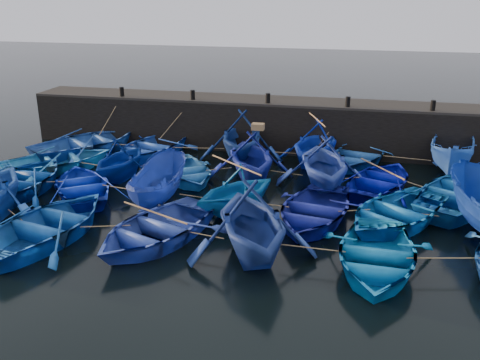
% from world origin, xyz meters
% --- Properties ---
extents(ground, '(120.00, 120.00, 0.00)m').
position_xyz_m(ground, '(0.00, 0.00, 0.00)').
color(ground, black).
rests_on(ground, ground).
extents(quay_wall, '(26.00, 2.50, 2.50)m').
position_xyz_m(quay_wall, '(0.00, 10.50, 1.25)').
color(quay_wall, black).
rests_on(quay_wall, ground).
extents(quay_top, '(26.00, 2.50, 0.12)m').
position_xyz_m(quay_top, '(0.00, 10.50, 2.56)').
color(quay_top, black).
rests_on(quay_top, quay_wall).
extents(bollard_0, '(0.24, 0.24, 0.50)m').
position_xyz_m(bollard_0, '(-8.00, 9.60, 2.87)').
color(bollard_0, black).
rests_on(bollard_0, quay_top).
extents(bollard_1, '(0.24, 0.24, 0.50)m').
position_xyz_m(bollard_1, '(-4.00, 9.60, 2.87)').
color(bollard_1, black).
rests_on(bollard_1, quay_top).
extents(bollard_2, '(0.24, 0.24, 0.50)m').
position_xyz_m(bollard_2, '(0.00, 9.60, 2.87)').
color(bollard_2, black).
rests_on(bollard_2, quay_top).
extents(bollard_3, '(0.24, 0.24, 0.50)m').
position_xyz_m(bollard_3, '(4.00, 9.60, 2.87)').
color(bollard_3, black).
rests_on(bollard_3, quay_top).
extents(bollard_4, '(0.24, 0.24, 0.50)m').
position_xyz_m(bollard_4, '(8.00, 9.60, 2.87)').
color(bollard_4, black).
rests_on(bollard_4, quay_top).
extents(boat_0, '(6.71, 7.14, 1.20)m').
position_xyz_m(boat_0, '(-9.07, 7.32, 0.60)').
color(boat_0, '#204A93').
rests_on(boat_0, ground).
extents(boat_1, '(4.85, 5.87, 1.06)m').
position_xyz_m(boat_1, '(-5.68, 7.54, 0.53)').
color(boat_1, '#1E47B7').
rests_on(boat_1, ground).
extents(boat_2, '(4.95, 5.49, 2.54)m').
position_xyz_m(boat_2, '(-1.00, 7.95, 1.27)').
color(boat_2, navy).
rests_on(boat_2, ground).
extents(boat_3, '(4.72, 5.15, 2.28)m').
position_xyz_m(boat_3, '(2.65, 7.91, 1.14)').
color(boat_3, '#0E2ECD').
rests_on(boat_3, ground).
extents(boat_4, '(4.66, 5.64, 1.02)m').
position_xyz_m(boat_4, '(4.69, 8.50, 0.51)').
color(boat_4, '#1B4E97').
rests_on(boat_4, ground).
extents(boat_5, '(2.85, 5.35, 1.97)m').
position_xyz_m(boat_5, '(8.94, 8.18, 0.98)').
color(boat_5, blue).
rests_on(boat_5, ground).
extents(boat_6, '(6.27, 6.23, 1.07)m').
position_xyz_m(boat_6, '(-9.09, 4.37, 0.53)').
color(boat_6, blue).
rests_on(boat_6, ground).
extents(boat_7, '(3.64, 4.08, 1.93)m').
position_xyz_m(boat_7, '(-5.69, 4.04, 0.97)').
color(boat_7, navy).
rests_on(boat_7, ground).
extents(boat_8, '(4.98, 5.34, 0.90)m').
position_xyz_m(boat_8, '(-2.73, 4.50, 0.45)').
color(boat_8, blue).
rests_on(boat_8, ground).
extents(boat_9, '(5.27, 5.62, 2.37)m').
position_xyz_m(boat_9, '(0.06, 5.10, 1.19)').
color(boat_9, navy).
rests_on(boat_9, ground).
extents(boat_10, '(4.99, 5.48, 2.47)m').
position_xyz_m(boat_10, '(3.31, 4.78, 1.24)').
color(boat_10, '#28429D').
rests_on(boat_10, ground).
extents(boat_11, '(4.91, 5.65, 0.98)m').
position_xyz_m(boat_11, '(5.69, 5.07, 0.49)').
color(boat_11, '#020C9A').
rests_on(boat_11, ground).
extents(boat_12, '(6.23, 6.91, 1.18)m').
position_xyz_m(boat_12, '(8.76, 4.02, 0.59)').
color(boat_12, blue).
rests_on(boat_12, ground).
extents(boat_13, '(3.99, 5.49, 1.12)m').
position_xyz_m(boat_13, '(-9.04, 1.53, 0.56)').
color(boat_13, navy).
rests_on(boat_13, ground).
extents(boat_14, '(5.40, 5.71, 0.96)m').
position_xyz_m(boat_14, '(-6.35, 1.76, 0.48)').
color(boat_14, '#0925C5').
rests_on(boat_14, ground).
extents(boat_15, '(1.92, 4.61, 1.75)m').
position_xyz_m(boat_15, '(-2.94, 1.49, 0.88)').
color(boat_15, navy).
rests_on(boat_15, ground).
extents(boat_16, '(4.79, 4.92, 1.97)m').
position_xyz_m(boat_16, '(0.27, 1.27, 0.99)').
color(boat_16, '#065AA4').
rests_on(boat_16, ground).
extents(boat_17, '(4.46, 5.63, 1.05)m').
position_xyz_m(boat_17, '(3.23, 1.14, 0.53)').
color(boat_17, navy).
rests_on(boat_17, ground).
extents(boat_18, '(5.95, 6.37, 1.08)m').
position_xyz_m(boat_18, '(6.13, 1.57, 0.54)').
color(boat_18, '#0B5BB2').
rests_on(boat_18, ground).
extents(boat_21, '(5.03, 6.24, 1.15)m').
position_xyz_m(boat_21, '(-5.50, -2.24, 0.57)').
color(boat_21, '#104993').
rests_on(boat_21, ground).
extents(boat_22, '(5.34, 6.20, 1.08)m').
position_xyz_m(boat_22, '(-1.83, -1.64, 0.54)').
color(boat_22, '#2D47B1').
rests_on(boat_22, ground).
extents(boat_23, '(5.77, 6.11, 2.55)m').
position_xyz_m(boat_23, '(1.53, -1.93, 1.27)').
color(boat_23, navy).
rests_on(boat_23, ground).
extents(boat_24, '(3.81, 5.19, 1.05)m').
position_xyz_m(boat_24, '(5.41, -1.99, 0.52)').
color(boat_24, blue).
rests_on(boat_24, ground).
extents(wooden_crate, '(0.54, 0.39, 0.27)m').
position_xyz_m(wooden_crate, '(0.36, 5.10, 2.51)').
color(wooden_crate, brown).
rests_on(wooden_crate, boat_9).
extents(mooring_ropes, '(18.05, 11.97, 2.10)m').
position_xyz_m(mooring_ropes, '(0.12, 4.90, 0.86)').
color(mooring_ropes, tan).
rests_on(mooring_ropes, ground).
extents(loose_oars, '(9.78, 11.64, 1.36)m').
position_xyz_m(loose_oars, '(1.70, 3.15, 1.61)').
color(loose_oars, '#99724C').
rests_on(loose_oars, ground).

